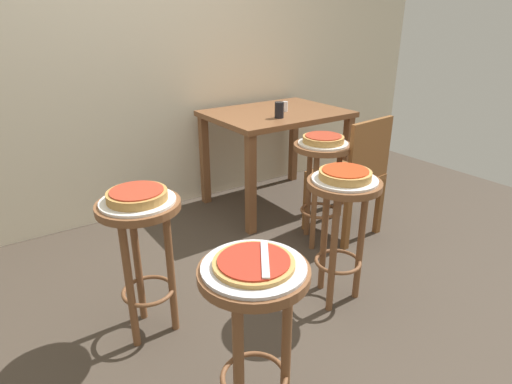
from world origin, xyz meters
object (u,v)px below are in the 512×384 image
at_px(serving_plate_foreground, 254,267).
at_px(stool_rear, 321,172).
at_px(condiment_shaker, 285,106).
at_px(wooden_chair, 353,173).
at_px(serving_plate_rear, 323,143).
at_px(pizza_rear, 323,139).
at_px(serving_plate_middle, 345,180).
at_px(stool_middle, 342,214).
at_px(serving_plate_leftside, 138,201).
at_px(stool_foreground, 254,315).
at_px(pizza_server_knife, 265,259).
at_px(stool_leftside, 142,239).
at_px(dining_table, 276,126).
at_px(pizza_middle, 345,174).
at_px(cup_near_edge, 279,110).
at_px(pizza_foreground, 254,263).
at_px(pizza_leftside, 137,195).

distance_m(serving_plate_foreground, stool_rear, 1.51).
relative_size(condiment_shaker, wooden_chair, 0.09).
height_order(serving_plate_rear, pizza_rear, pizza_rear).
bearing_deg(serving_plate_middle, stool_middle, 0.00).
height_order(serving_plate_leftside, wooden_chair, wooden_chair).
height_order(stool_foreground, serving_plate_middle, serving_plate_middle).
height_order(pizza_rear, pizza_server_knife, pizza_rear).
bearing_deg(stool_leftside, serving_plate_leftside, 153.43).
distance_m(serving_plate_rear, dining_table, 0.72).
height_order(serving_plate_middle, serving_plate_rear, same).
bearing_deg(pizza_middle, stool_middle, 0.00).
bearing_deg(stool_middle, pizza_server_knife, -152.06).
bearing_deg(dining_table, serving_plate_rear, -102.32).
xyz_separation_m(serving_plate_foreground, dining_table, (1.33, 1.64, -0.05)).
bearing_deg(stool_foreground, pizza_middle, 25.94).
relative_size(stool_foreground, stool_middle, 1.00).
height_order(serving_plate_leftside, cup_near_edge, cup_near_edge).
xyz_separation_m(stool_middle, stool_leftside, (-0.94, 0.33, 0.00)).
height_order(serving_plate_foreground, stool_middle, serving_plate_foreground).
relative_size(condiment_shaker, pizza_server_knife, 0.35).
bearing_deg(serving_plate_foreground, cup_near_edge, 50.10).
height_order(pizza_foreground, pizza_middle, pizza_middle).
distance_m(serving_plate_foreground, serving_plate_rear, 1.50).
bearing_deg(stool_rear, stool_foreground, -141.36).
distance_m(stool_middle, serving_plate_middle, 0.19).
xyz_separation_m(pizza_middle, dining_table, (0.51, 1.24, -0.08)).
height_order(serving_plate_middle, wooden_chair, wooden_chair).
height_order(stool_foreground, stool_rear, same).
distance_m(pizza_foreground, pizza_middle, 0.91).
bearing_deg(dining_table, pizza_middle, -112.32).
xyz_separation_m(stool_rear, dining_table, (0.15, 0.70, 0.14)).
height_order(stool_foreground, cup_near_edge, cup_near_edge).
bearing_deg(serving_plate_middle, serving_plate_rear, 56.61).
height_order(stool_leftside, wooden_chair, wooden_chair).
bearing_deg(pizza_middle, serving_plate_foreground, -154.06).
xyz_separation_m(serving_plate_middle, dining_table, (0.51, 1.24, -0.05)).
xyz_separation_m(pizza_middle, pizza_leftside, (-0.94, 0.33, 0.00)).
relative_size(stool_rear, serving_plate_rear, 2.19).
relative_size(serving_plate_foreground, serving_plate_rear, 1.09).
distance_m(pizza_foreground, serving_plate_middle, 0.91).
xyz_separation_m(serving_plate_leftside, wooden_chair, (1.54, 0.16, -0.24)).
xyz_separation_m(serving_plate_middle, condiment_shaker, (0.56, 1.20, 0.10)).
height_order(pizza_foreground, stool_rear, pizza_foreground).
bearing_deg(serving_plate_middle, pizza_rear, 56.61).
xyz_separation_m(stool_leftside, wooden_chair, (1.54, 0.16, -0.05)).
bearing_deg(serving_plate_middle, pizza_middle, 0.00).
distance_m(pizza_leftside, condiment_shaker, 1.74).
height_order(stool_foreground, wooden_chair, wooden_chair).
distance_m(dining_table, condiment_shaker, 0.17).
xyz_separation_m(dining_table, wooden_chair, (0.10, -0.75, -0.19)).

